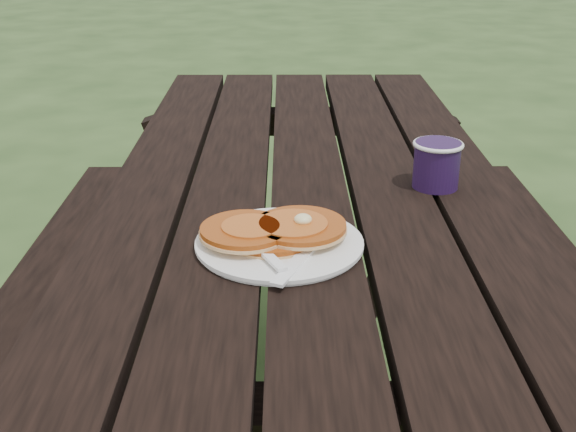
{
  "coord_description": "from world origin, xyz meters",
  "views": [
    {
      "loc": [
        -0.05,
        -1.31,
        1.24
      ],
      "look_at": [
        -0.04,
        -0.3,
        0.8
      ],
      "focal_mm": 45.0,
      "sensor_mm": 36.0,
      "label": 1
    }
  ],
  "objects_px": {
    "plate": "(279,244)",
    "pancake_stack": "(275,230)",
    "picnic_table": "(306,344)",
    "coffee_cup": "(437,162)"
  },
  "relations": [
    {
      "from": "plate",
      "to": "pancake_stack",
      "type": "relative_size",
      "value": 1.12
    },
    {
      "from": "plate",
      "to": "coffee_cup",
      "type": "xyz_separation_m",
      "value": [
        0.29,
        0.25,
        0.05
      ]
    },
    {
      "from": "pancake_stack",
      "to": "coffee_cup",
      "type": "relative_size",
      "value": 2.44
    },
    {
      "from": "picnic_table",
      "to": "plate",
      "type": "height_order",
      "value": "plate"
    },
    {
      "from": "picnic_table",
      "to": "plate",
      "type": "distance_m",
      "value": 0.5
    },
    {
      "from": "plate",
      "to": "coffee_cup",
      "type": "distance_m",
      "value": 0.39
    },
    {
      "from": "pancake_stack",
      "to": "coffee_cup",
      "type": "distance_m",
      "value": 0.39
    },
    {
      "from": "picnic_table",
      "to": "coffee_cup",
      "type": "distance_m",
      "value": 0.49
    },
    {
      "from": "coffee_cup",
      "to": "pancake_stack",
      "type": "bearing_deg",
      "value": -140.36
    },
    {
      "from": "plate",
      "to": "pancake_stack",
      "type": "xyz_separation_m",
      "value": [
        -0.01,
        0.01,
        0.02
      ]
    }
  ]
}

